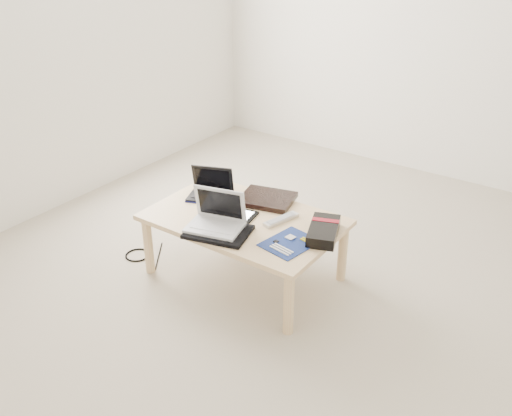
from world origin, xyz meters
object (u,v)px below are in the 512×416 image
Objects in this scene: coffee_table at (244,225)px; gpu_box at (324,231)px; netbook at (211,191)px; white_laptop at (216,219)px.

coffee_table is 3.29× the size of gpu_box.
netbook is at bearing 162.26° from coffee_table.
white_laptop is 0.59m from gpu_box.
white_laptop is (-0.05, -0.20, 0.11)m from coffee_table.
netbook is (-0.33, 0.11, 0.09)m from coffee_table.
gpu_box is at bearing 9.18° from coffee_table.
coffee_table is 0.23m from white_laptop.
netbook reaches higher than gpu_box.
white_laptop is at bearing -152.39° from gpu_box.
gpu_box is at bearing 27.61° from white_laptop.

